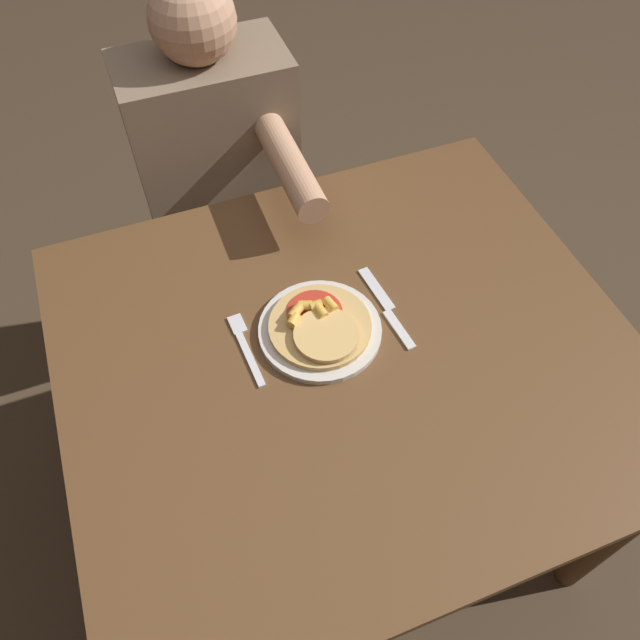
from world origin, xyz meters
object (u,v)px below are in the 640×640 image
(fork, at_px, (245,345))
(person_diner, at_px, (219,169))
(dining_table, at_px, (347,379))
(knife, at_px, (387,308))
(plate, at_px, (320,330))
(pizza, at_px, (320,325))

(fork, xyz_separation_m, person_diner, (0.10, 0.60, -0.07))
(dining_table, xyz_separation_m, fork, (-0.18, 0.08, 0.11))
(fork, bearing_deg, knife, -3.42)
(knife, height_order, person_diner, person_diner)
(dining_table, relative_size, fork, 6.21)
(fork, height_order, knife, same)
(dining_table, xyz_separation_m, plate, (-0.04, 0.06, 0.12))
(dining_table, xyz_separation_m, knife, (0.11, 0.06, 0.11))
(plate, distance_m, pizza, 0.02)
(fork, bearing_deg, person_diner, 80.24)
(fork, distance_m, person_diner, 0.61)
(person_diner, bearing_deg, pizza, -86.07)
(pizza, height_order, person_diner, person_diner)
(plate, bearing_deg, dining_table, -57.35)
(pizza, bearing_deg, fork, 170.64)
(fork, bearing_deg, pizza, -9.36)
(plate, height_order, fork, plate)
(plate, relative_size, fork, 1.37)
(dining_table, distance_m, person_diner, 0.69)
(dining_table, relative_size, pizza, 5.45)
(pizza, relative_size, knife, 0.91)
(plate, relative_size, pizza, 1.20)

